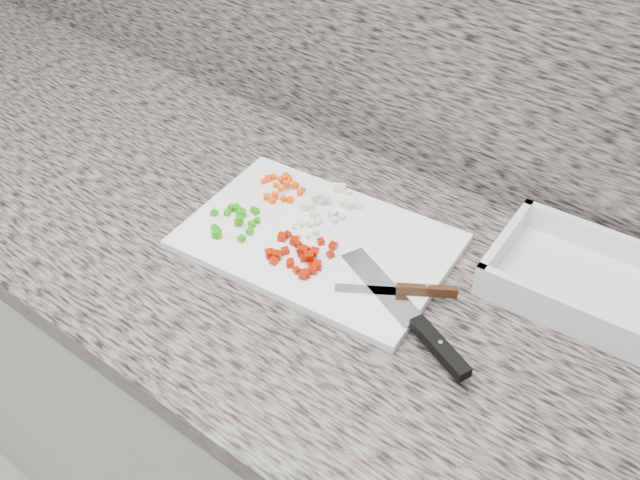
{
  "coord_description": "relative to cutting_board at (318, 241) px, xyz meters",
  "views": [
    {
      "loc": [
        0.54,
        0.82,
        1.63
      ],
      "look_at": [
        0.06,
        1.45,
        0.93
      ],
      "focal_mm": 40.0,
      "sensor_mm": 36.0,
      "label": 1
    }
  ],
  "objects": [
    {
      "name": "carrot_pile",
      "position": [
        -0.12,
        0.06,
        0.01
      ],
      "size": [
        0.08,
        0.08,
        0.02
      ],
      "color": "#FE4D05",
      "rests_on": "cutting_board"
    },
    {
      "name": "red_pepper_pile",
      "position": [
        0.01,
        -0.05,
        0.01
      ],
      "size": [
        0.1,
        0.09,
        0.02
      ],
      "color": "#A51602",
      "rests_on": "cutting_board"
    },
    {
      "name": "onion_pile",
      "position": [
        -0.03,
        0.07,
        0.01
      ],
      "size": [
        0.08,
        0.1,
        0.02
      ],
      "color": "silver",
      "rests_on": "cutting_board"
    },
    {
      "name": "cabinet",
      "position": [
        -0.04,
        -0.03,
        -0.48
      ],
      "size": [
        3.92,
        0.62,
        0.86
      ],
      "primitive_type": "cube",
      "color": "silver",
      "rests_on": "ground"
    },
    {
      "name": "countertop",
      "position": [
        -0.04,
        -0.03,
        -0.03
      ],
      "size": [
        3.96,
        0.64,
        0.04
      ],
      "primitive_type": "cube",
      "color": "slate",
      "rests_on": "cabinet"
    },
    {
      "name": "tray",
      "position": [
        0.36,
        0.15,
        0.01
      ],
      "size": [
        0.27,
        0.2,
        0.05
      ],
      "rotation": [
        0.0,
        0.0,
        0.06
      ],
      "color": "silver",
      "rests_on": "countertop"
    },
    {
      "name": "green_pepper_pile",
      "position": [
        -0.12,
        -0.05,
        0.01
      ],
      "size": [
        0.09,
        0.09,
        0.02
      ],
      "color": "#25940D",
      "rests_on": "cutting_board"
    },
    {
      "name": "chef_knife",
      "position": [
        0.22,
        -0.06,
        0.01
      ],
      "size": [
        0.26,
        0.13,
        0.02
      ],
      "rotation": [
        0.0,
        0.0,
        -0.4
      ],
      "color": "silver",
      "rests_on": "cutting_board"
    },
    {
      "name": "garlic_pile",
      "position": [
        -0.02,
        0.01,
        0.01
      ],
      "size": [
        0.04,
        0.05,
        0.01
      ],
      "color": "beige",
      "rests_on": "cutting_board"
    },
    {
      "name": "cutting_board",
      "position": [
        0.0,
        0.0,
        0.0
      ],
      "size": [
        0.42,
        0.3,
        0.01
      ],
      "primitive_type": "cube",
      "rotation": [
        0.0,
        0.0,
        0.1
      ],
      "color": "white",
      "rests_on": "countertop"
    },
    {
      "name": "paring_knife",
      "position": [
        0.18,
        -0.02,
        0.01
      ],
      "size": [
        0.15,
        0.1,
        0.02
      ],
      "rotation": [
        0.0,
        0.0,
        0.57
      ],
      "color": "silver",
      "rests_on": "cutting_board"
    }
  ]
}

